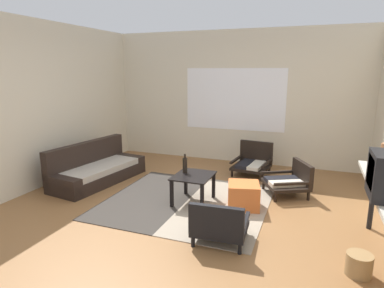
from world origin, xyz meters
TOP-DOWN VIEW (x-y plane):
  - ground_plane at (0.00, 0.00)m, footprint 7.80×7.80m
  - far_wall_with_window at (0.00, 3.06)m, footprint 5.60×0.13m
  - side_wall_left at (-2.66, 0.30)m, footprint 0.12×6.60m
  - area_rug at (-0.10, 0.57)m, footprint 2.32×2.19m
  - couch at (-1.92, 0.88)m, footprint 0.93×1.81m
  - coffee_table at (-0.00, 0.59)m, footprint 0.53×0.62m
  - armchair_by_window at (0.56, 2.28)m, footprint 0.70×0.70m
  - armchair_striped_foreground at (0.68, -0.41)m, footprint 0.63×0.57m
  - armchair_corner at (1.30, 1.42)m, footprint 0.81×0.82m
  - ottoman_orange at (0.73, 0.66)m, footprint 0.52×0.52m
  - clay_vase at (2.31, 0.27)m, footprint 0.20×0.20m
  - glass_bottle at (-0.16, 0.65)m, footprint 0.07×0.07m
  - wicker_basket at (2.08, -0.49)m, footprint 0.24×0.24m

SIDE VIEW (x-z plane):
  - ground_plane at x=0.00m, z-range 0.00..0.00m
  - area_rug at x=-0.10m, z-range 0.00..0.01m
  - wicker_basket at x=2.08m, z-range 0.00..0.21m
  - ottoman_orange at x=0.73m, z-range 0.00..0.36m
  - couch at x=-1.92m, z-range -0.13..0.55m
  - armchair_striped_foreground at x=0.68m, z-range -0.03..0.49m
  - armchair_corner at x=1.30m, z-range -0.02..0.50m
  - armchair_by_window at x=0.56m, z-range -0.05..0.53m
  - coffee_table at x=0.00m, z-range 0.13..0.55m
  - glass_bottle at x=-0.16m, z-range 0.40..0.68m
  - clay_vase at x=2.31m, z-range 0.80..1.10m
  - far_wall_with_window at x=0.00m, z-range 0.00..2.70m
  - side_wall_left at x=-2.66m, z-range 0.00..2.70m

